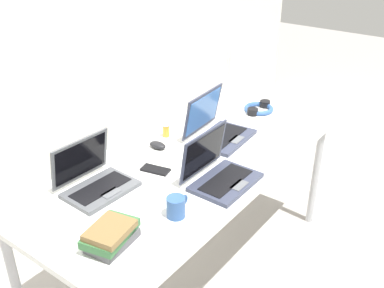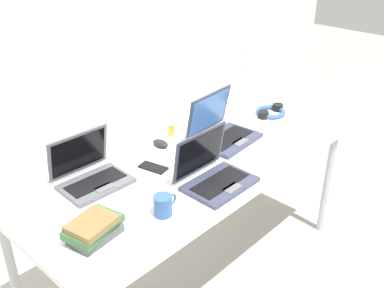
% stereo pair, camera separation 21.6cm
% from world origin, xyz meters
% --- Properties ---
extents(ground_plane, '(12.00, 12.00, 0.00)m').
position_xyz_m(ground_plane, '(0.00, 0.00, 0.00)').
color(ground_plane, gray).
extents(wall_back, '(6.00, 0.13, 2.60)m').
position_xyz_m(wall_back, '(-0.00, 1.10, 1.30)').
color(wall_back, silver).
rests_on(wall_back, ground_plane).
extents(desk, '(1.80, 0.80, 0.74)m').
position_xyz_m(desk, '(0.00, 0.00, 0.68)').
color(desk, white).
rests_on(desk, ground_plane).
extents(desk_lamp, '(0.12, 0.18, 0.40)m').
position_xyz_m(desk_lamp, '(0.80, 0.28, 0.94)').
color(desk_lamp, white).
rests_on(desk_lamp, desk).
extents(laptop_near_lamp, '(0.31, 0.26, 0.22)m').
position_xyz_m(laptop_near_lamp, '(-0.47, 0.18, 0.79)').
color(laptop_near_lamp, '#515459').
rests_on(laptop_near_lamp, desk).
extents(laptop_by_keyboard, '(0.35, 0.30, 0.25)m').
position_xyz_m(laptop_by_keyboard, '(0.26, 0.03, 0.79)').
color(laptop_by_keyboard, '#33384C').
rests_on(laptop_by_keyboard, desk).
extents(laptop_center, '(0.31, 0.25, 0.23)m').
position_xyz_m(laptop_center, '(-0.10, -0.22, 0.79)').
color(laptop_center, '#33384C').
rests_on(laptop_center, desk).
extents(computer_mouse, '(0.06, 0.10, 0.03)m').
position_xyz_m(computer_mouse, '(-0.02, 0.21, 0.76)').
color(computer_mouse, black).
rests_on(computer_mouse, desk).
extents(cell_phone, '(0.09, 0.15, 0.01)m').
position_xyz_m(cell_phone, '(-0.20, 0.07, 0.74)').
color(cell_phone, black).
rests_on(cell_phone, desk).
extents(headphones, '(0.21, 0.18, 0.04)m').
position_xyz_m(headphones, '(0.71, 0.03, 0.76)').
color(headphones, '#335999').
rests_on(headphones, desk).
extents(pill_bottle, '(0.04, 0.04, 0.08)m').
position_xyz_m(pill_bottle, '(0.11, 0.26, 0.78)').
color(pill_bottle, gold).
rests_on(pill_bottle, desk).
extents(book_stack, '(0.24, 0.19, 0.09)m').
position_xyz_m(book_stack, '(-0.69, -0.15, 0.78)').
color(book_stack, '#4C4C51').
rests_on(book_stack, desk).
extents(coffee_mug, '(0.11, 0.08, 0.09)m').
position_xyz_m(coffee_mug, '(-0.41, -0.23, 0.78)').
color(coffee_mug, '#2D518C').
rests_on(coffee_mug, desk).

